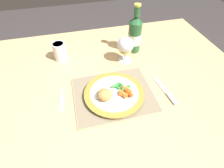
{
  "coord_description": "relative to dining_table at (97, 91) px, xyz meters",
  "views": [
    {
      "loc": [
        -0.08,
        -0.62,
        1.35
      ],
      "look_at": [
        0.06,
        -0.08,
        0.78
      ],
      "focal_mm": 28.0,
      "sensor_mm": 36.0,
      "label": 1
    }
  ],
  "objects": [
    {
      "name": "glazed_carrots",
      "position": [
        0.11,
        -0.14,
        0.11
      ],
      "size": [
        0.07,
        0.07,
        0.02
      ],
      "color": "orange",
      "rests_on": "dinner_plate"
    },
    {
      "name": "bottle",
      "position": [
        0.26,
        0.21,
        0.18
      ],
      "size": [
        0.07,
        0.07,
        0.27
      ],
      "color": "#23562D",
      "rests_on": "dining_table"
    },
    {
      "name": "breaded_croquettes",
      "position": [
        0.01,
        -0.13,
        0.12
      ],
      "size": [
        0.08,
        0.08,
        0.04
      ],
      "color": "tan",
      "rests_on": "dinner_plate"
    },
    {
      "name": "dining_table",
      "position": [
        0.0,
        0.0,
        0.0
      ],
      "size": [
        1.55,
        1.04,
        0.74
      ],
      "color": "tan",
      "rests_on": "ground"
    },
    {
      "name": "green_beans_pile",
      "position": [
        0.09,
        -0.09,
        0.11
      ],
      "size": [
        0.08,
        0.06,
        0.02
      ],
      "color": "#4CA84C",
      "rests_on": "dinner_plate"
    },
    {
      "name": "fork",
      "position": [
        -0.18,
        -0.09,
        0.08
      ],
      "size": [
        0.02,
        0.13,
        0.01
      ],
      "color": "silver",
      "rests_on": "dining_table"
    },
    {
      "name": "drinking_cup",
      "position": [
        -0.16,
        0.23,
        0.12
      ],
      "size": [
        0.07,
        0.07,
        0.1
      ],
      "color": "white",
      "rests_on": "dining_table"
    },
    {
      "name": "ground_plane",
      "position": [
        0.0,
        0.0,
        -0.67
      ],
      "size": [
        6.0,
        6.0,
        0.0
      ],
      "primitive_type": "plane",
      "color": "#383333"
    },
    {
      "name": "wine_glass",
      "position": [
        0.18,
        0.12,
        0.17
      ],
      "size": [
        0.09,
        0.09,
        0.14
      ],
      "color": "silver",
      "rests_on": "dining_table"
    },
    {
      "name": "table_knife",
      "position": [
        0.3,
        -0.16,
        0.08
      ],
      "size": [
        0.04,
        0.18,
        0.01
      ],
      "color": "silver",
      "rests_on": "dining_table"
    },
    {
      "name": "dinner_plate",
      "position": [
        0.06,
        -0.12,
        0.09
      ],
      "size": [
        0.27,
        0.27,
        0.02
      ],
      "color": "white",
      "rests_on": "placemat"
    },
    {
      "name": "placemat",
      "position": [
        0.06,
        -0.11,
        0.08
      ],
      "size": [
        0.36,
        0.3,
        0.01
      ],
      "color": "tan",
      "rests_on": "dining_table"
    }
  ]
}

